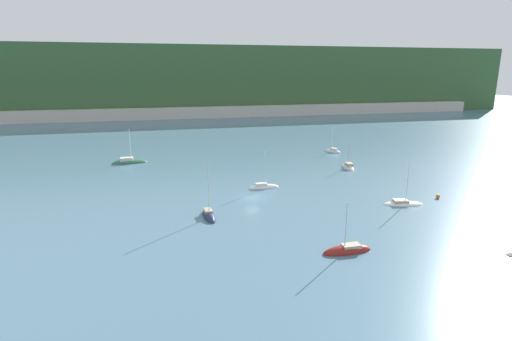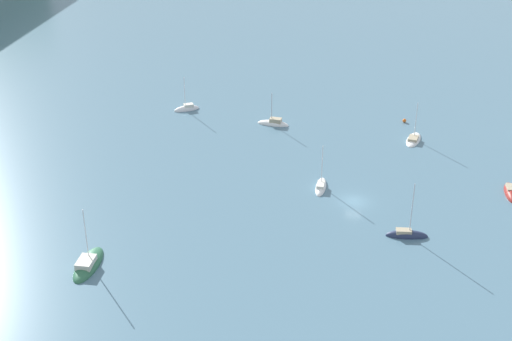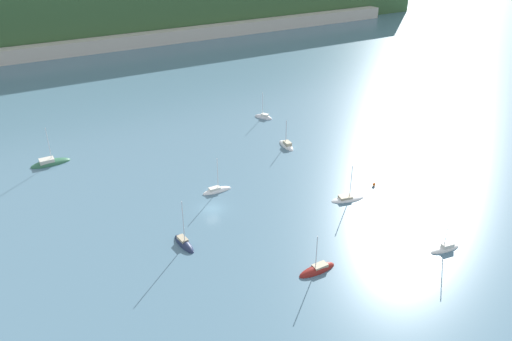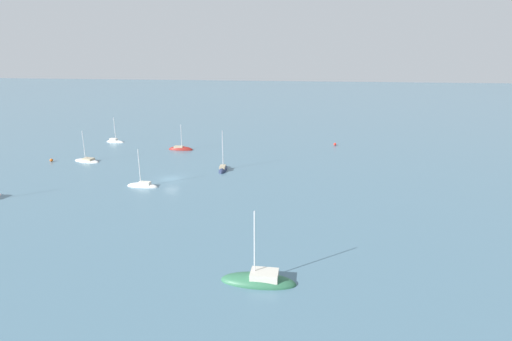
% 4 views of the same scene
% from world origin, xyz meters
% --- Properties ---
extents(ground_plane, '(600.00, 600.00, 0.00)m').
position_xyz_m(ground_plane, '(0.00, 0.00, 0.00)').
color(ground_plane, slate).
extents(sailboat_1, '(4.19, 5.47, 8.02)m').
position_xyz_m(sailboat_1, '(32.27, 35.23, 0.10)').
color(sailboat_1, silver).
rests_on(sailboat_1, ground_plane).
extents(sailboat_2, '(6.68, 1.94, 7.74)m').
position_xyz_m(sailboat_2, '(6.51, -24.94, 0.06)').
color(sailboat_2, maroon).
rests_on(sailboat_2, ground_plane).
extents(sailboat_3, '(7.30, 3.92, 7.95)m').
position_xyz_m(sailboat_3, '(24.65, -10.15, 0.09)').
color(sailboat_3, white).
rests_on(sailboat_3, ground_plane).
extents(sailboat_4, '(8.61, 3.06, 9.57)m').
position_xyz_m(sailboat_4, '(-23.39, 35.21, 0.11)').
color(sailboat_4, '#2D6647').
rests_on(sailboat_4, ground_plane).
extents(sailboat_5, '(2.62, 6.45, 7.37)m').
position_xyz_m(sailboat_5, '(27.71, 16.70, 0.12)').
color(sailboat_5, white).
rests_on(sailboat_5, ground_plane).
extents(sailboat_6, '(6.30, 1.90, 8.19)m').
position_xyz_m(sailboat_6, '(3.66, 5.53, 0.09)').
color(sailboat_6, white).
rests_on(sailboat_6, ground_plane).
extents(sailboat_7, '(2.24, 6.29, 9.70)m').
position_xyz_m(sailboat_7, '(-9.05, -7.96, 0.09)').
color(sailboat_7, '#232D4C').
rests_on(sailboat_7, ground_plane).
extents(mooring_buoy_1, '(0.74, 0.74, 0.74)m').
position_xyz_m(mooring_buoy_1, '(32.84, -8.66, 0.37)').
color(mooring_buoy_1, orange).
rests_on(mooring_buoy_1, ground_plane).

